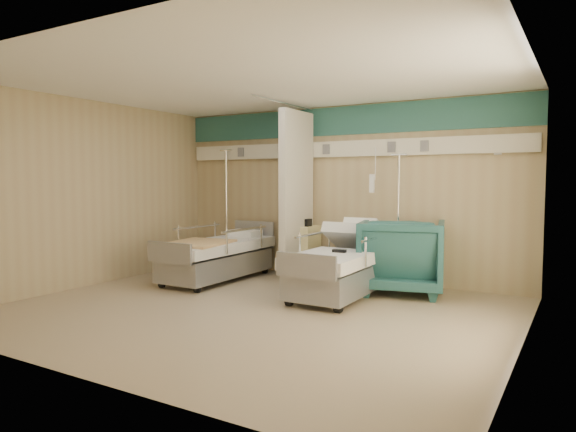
{
  "coord_description": "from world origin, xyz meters",
  "views": [
    {
      "loc": [
        3.5,
        -5.14,
        1.6
      ],
      "look_at": [
        0.14,
        0.6,
        1.13
      ],
      "focal_mm": 32.0,
      "sensor_mm": 36.0,
      "label": 1
    }
  ],
  "objects": [
    {
      "name": "visitor_armchair",
      "position": [
        1.25,
        1.9,
        0.53
      ],
      "size": [
        1.37,
        1.39,
        1.06
      ],
      "primitive_type": "imported",
      "rotation": [
        0.0,
        0.0,
        3.37
      ],
      "color": "#1F4E4F",
      "rests_on": "ground"
    },
    {
      "name": "toiletry_bag",
      "position": [
        -0.49,
        2.18,
        0.91
      ],
      "size": [
        0.24,
        0.16,
        0.12
      ],
      "primitive_type": "cube",
      "rotation": [
        0.0,
        0.0,
        -0.11
      ],
      "color": "black",
      "rests_on": "bedside_cabinet"
    },
    {
      "name": "bed_right",
      "position": [
        0.6,
        1.3,
        0.32
      ],
      "size": [
        1.0,
        2.16,
        0.63
      ],
      "primitive_type": null,
      "color": "white",
      "rests_on": "ground"
    },
    {
      "name": "iv_stand_right",
      "position": [
        1.1,
        2.16,
        0.41
      ],
      "size": [
        0.35,
        0.35,
        1.98
      ],
      "rotation": [
        0.0,
        0.0,
        0.33
      ],
      "color": "silver",
      "rests_on": "ground"
    },
    {
      "name": "waffle_blanket",
      "position": [
        1.24,
        1.89,
        1.1
      ],
      "size": [
        0.79,
        0.75,
        0.07
      ],
      "primitive_type": "cube",
      "rotation": [
        0.0,
        0.0,
        3.49
      ],
      "color": "white",
      "rests_on": "visitor_armchair"
    },
    {
      "name": "iv_stand_left",
      "position": [
        -2.08,
        2.2,
        0.44
      ],
      "size": [
        0.38,
        0.38,
        2.15
      ],
      "rotation": [
        0.0,
        0.0,
        0.25
      ],
      "color": "silver",
      "rests_on": "ground"
    },
    {
      "name": "call_remote",
      "position": [
        0.64,
        1.11,
        0.65
      ],
      "size": [
        0.18,
        0.09,
        0.04
      ],
      "primitive_type": "cube",
      "rotation": [
        0.0,
        0.0,
        0.07
      ],
      "color": "black",
      "rests_on": "bed_right"
    },
    {
      "name": "tan_blanket",
      "position": [
        -1.6,
        0.84,
        0.65
      ],
      "size": [
        0.96,
        1.14,
        0.04
      ],
      "primitive_type": "cube",
      "rotation": [
        0.0,
        0.0,
        0.15
      ],
      "color": "tan",
      "rests_on": "bed_left"
    },
    {
      "name": "white_cup",
      "position": [
        -0.74,
        2.22,
        0.92
      ],
      "size": [
        0.1,
        0.1,
        0.14
      ],
      "primitive_type": "cylinder",
      "rotation": [
        0.0,
        0.0,
        -0.01
      ],
      "color": "white",
      "rests_on": "bedside_cabinet"
    },
    {
      "name": "ground",
      "position": [
        0.0,
        0.0,
        0.0
      ],
      "size": [
        6.0,
        5.0,
        0.0
      ],
      "primitive_type": "cube",
      "color": "gray",
      "rests_on": "ground"
    },
    {
      "name": "bed_left",
      "position": [
        -1.6,
        1.3,
        0.32
      ],
      "size": [
        1.0,
        2.16,
        0.63
      ],
      "primitive_type": null,
      "color": "white",
      "rests_on": "ground"
    },
    {
      "name": "bedside_cabinet",
      "position": [
        -0.55,
        2.2,
        0.42
      ],
      "size": [
        0.5,
        0.48,
        0.85
      ],
      "primitive_type": "cube",
      "color": "#F2E497",
      "rests_on": "ground"
    },
    {
      "name": "room_walls",
      "position": [
        -0.03,
        0.25,
        1.86
      ],
      "size": [
        6.04,
        5.04,
        2.82
      ],
      "color": "tan",
      "rests_on": "ground"
    }
  ]
}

